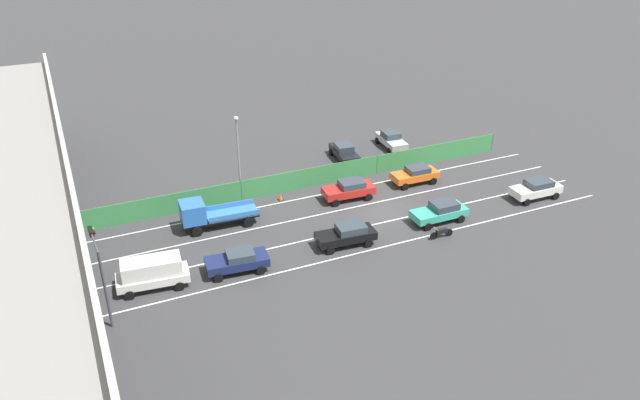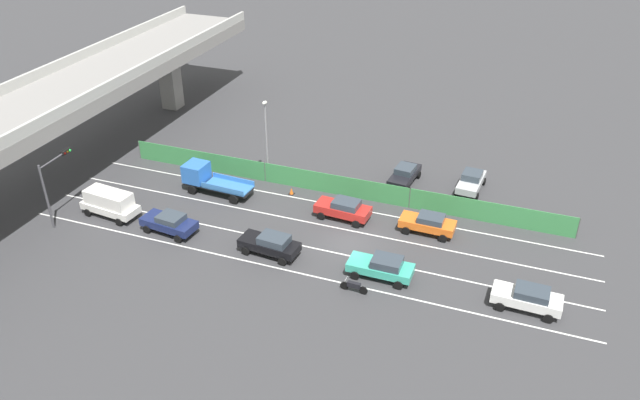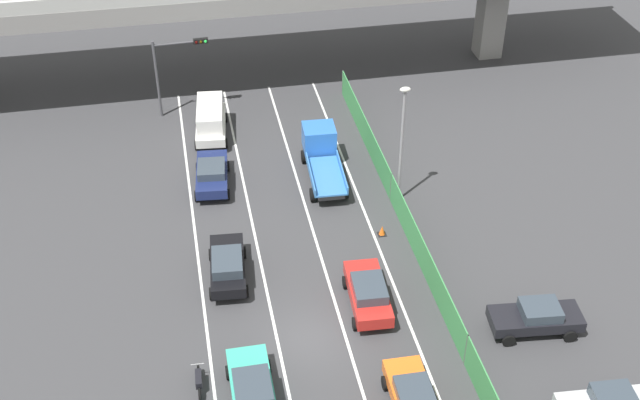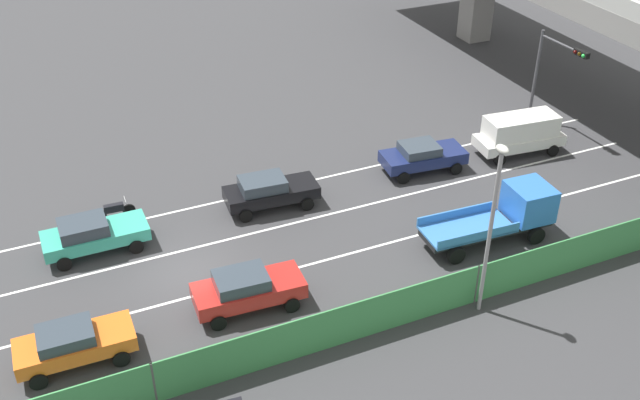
% 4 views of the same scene
% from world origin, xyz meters
% --- Properties ---
extents(ground_plane, '(300.00, 300.00, 0.00)m').
position_xyz_m(ground_plane, '(0.00, 0.00, 0.00)').
color(ground_plane, '#38383A').
extents(lane_line_left_edge, '(0.14, 43.03, 0.01)m').
position_xyz_m(lane_line_left_edge, '(-4.83, 3.51, 0.00)').
color(lane_line_left_edge, silver).
rests_on(lane_line_left_edge, ground).
extents(lane_line_mid_left, '(0.14, 43.03, 0.01)m').
position_xyz_m(lane_line_mid_left, '(-1.61, 3.51, 0.00)').
color(lane_line_mid_left, silver).
rests_on(lane_line_mid_left, ground).
extents(lane_line_mid_right, '(0.14, 43.03, 0.01)m').
position_xyz_m(lane_line_mid_right, '(1.61, 3.51, 0.00)').
color(lane_line_mid_right, silver).
rests_on(lane_line_mid_right, ground).
extents(lane_line_right_edge, '(0.14, 43.03, 0.01)m').
position_xyz_m(lane_line_right_edge, '(4.83, 3.51, 0.00)').
color(lane_line_right_edge, silver).
rests_on(lane_line_right_edge, ground).
extents(green_fence, '(0.10, 39.13, 1.83)m').
position_xyz_m(green_fence, '(6.59, 3.51, 0.91)').
color(green_fence, '#3D8E4C').
rests_on(green_fence, ground).
extents(car_taxi_teal, '(2.04, 4.54, 1.63)m').
position_xyz_m(car_taxi_teal, '(-3.22, -3.39, 0.90)').
color(car_taxi_teal, teal).
rests_on(car_taxi_teal, ground).
extents(car_sedan_red, '(2.20, 4.50, 1.66)m').
position_xyz_m(car_sedan_red, '(3.14, 1.55, 0.92)').
color(car_sedan_red, red).
rests_on(car_sedan_red, ground).
extents(car_van_white, '(2.45, 4.93, 2.18)m').
position_xyz_m(car_van_white, '(-2.99, 19.26, 1.24)').
color(car_van_white, silver).
rests_on(car_van_white, ground).
extents(car_taxi_orange, '(2.00, 4.26, 1.57)m').
position_xyz_m(car_taxi_orange, '(3.45, -5.20, 0.88)').
color(car_taxi_orange, orange).
rests_on(car_taxi_orange, ground).
extents(car_sedan_navy, '(2.38, 4.53, 1.57)m').
position_xyz_m(car_sedan_navy, '(-3.44, 13.48, 0.88)').
color(car_sedan_navy, navy).
rests_on(car_sedan_navy, ground).
extents(car_sedan_black, '(2.24, 4.60, 1.64)m').
position_xyz_m(car_sedan_black, '(-3.41, 4.97, 0.91)').
color(car_sedan_black, black).
rests_on(car_sedan_black, ground).
extents(flatbed_truck_blue, '(2.47, 6.11, 2.42)m').
position_xyz_m(flatbed_truck_blue, '(3.26, 13.94, 1.25)').
color(flatbed_truck_blue, black).
rests_on(flatbed_truck_blue, ground).
extents(motorcycle, '(0.60, 1.95, 0.93)m').
position_xyz_m(motorcycle, '(-5.45, -2.08, 0.46)').
color(motorcycle, black).
rests_on(motorcycle, ground).
extents(traffic_light, '(3.64, 0.43, 5.48)m').
position_xyz_m(traffic_light, '(-4.84, 22.45, 3.89)').
color(traffic_light, '#47474C').
rests_on(traffic_light, ground).
extents(street_lamp, '(0.60, 0.36, 7.41)m').
position_xyz_m(street_lamp, '(7.02, 9.95, 4.48)').
color(street_lamp, gray).
rests_on(street_lamp, ground).
extents(traffic_cone, '(0.47, 0.47, 0.58)m').
position_xyz_m(traffic_cone, '(5.29, 6.97, 0.27)').
color(traffic_cone, orange).
rests_on(traffic_cone, ground).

